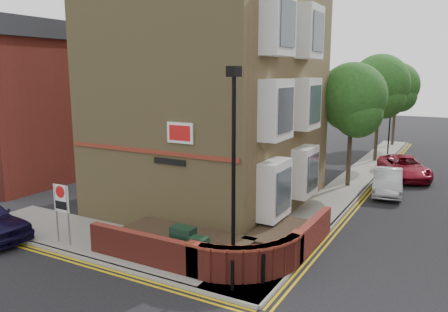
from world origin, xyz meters
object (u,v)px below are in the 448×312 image
Objects in this scene: utility_cabinet_large at (183,244)px; zone_sign at (61,203)px; lamppost at (234,173)px; silver_car_near at (387,182)px.

zone_sign is (-4.70, -0.80, 0.92)m from utility_cabinet_large.
lamppost is 1.58× the size of silver_car_near.
utility_cabinet_large is at bearing 9.69° from zone_sign.
zone_sign is at bearing -173.93° from lamppost.
lamppost is 3.24m from utility_cabinet_large.
lamppost is at bearing -3.01° from utility_cabinet_large.
silver_car_near is (2.52, 12.46, -2.69)m from lamppost.
silver_car_near is at bearing 78.57° from lamppost.
zone_sign is at bearing -133.37° from silver_car_near.
utility_cabinet_large is at bearing -118.33° from silver_car_near.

